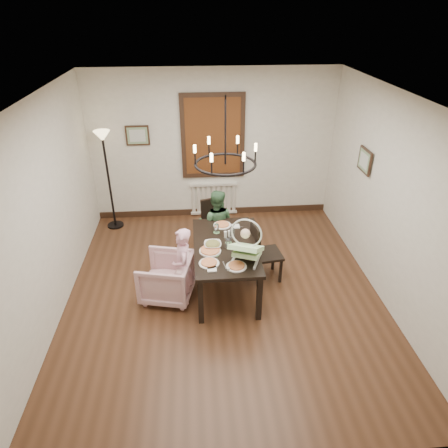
{
  "coord_description": "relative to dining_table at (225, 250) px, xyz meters",
  "views": [
    {
      "loc": [
        -0.37,
        -4.62,
        3.76
      ],
      "look_at": [
        0.02,
        0.19,
        1.05
      ],
      "focal_mm": 32.0,
      "sensor_mm": 36.0,
      "label": 1
    }
  ],
  "objects": [
    {
      "name": "room_shell",
      "position": [
        -0.03,
        0.23,
        0.75
      ],
      "size": [
        4.51,
        5.0,
        2.81
      ],
      "color": "#4C2C1A",
      "rests_on": "ground"
    },
    {
      "name": "dining_table",
      "position": [
        0.0,
        0.0,
        0.0
      ],
      "size": [
        0.9,
        1.58,
        0.74
      ],
      "rotation": [
        0.0,
        0.0,
        0.01
      ],
      "color": "black",
      "rests_on": "room_shell"
    },
    {
      "name": "chair_far",
      "position": [
        -0.06,
        1.03,
        -0.2
      ],
      "size": [
        0.5,
        0.5,
        0.9
      ],
      "primitive_type": null,
      "rotation": [
        0.0,
        0.0,
        0.31
      ],
      "color": "black",
      "rests_on": "room_shell"
    },
    {
      "name": "chair_right",
      "position": [
        0.65,
        0.19,
        -0.17
      ],
      "size": [
        0.48,
        0.48,
        0.96
      ],
      "primitive_type": null,
      "rotation": [
        0.0,
        0.0,
        1.71
      ],
      "color": "black",
      "rests_on": "room_shell"
    },
    {
      "name": "armchair",
      "position": [
        -0.85,
        -0.15,
        -0.33
      ],
      "size": [
        0.85,
        0.84,
        0.65
      ],
      "primitive_type": "imported",
      "rotation": [
        0.0,
        0.0,
        -1.8
      ],
      "color": "beige",
      "rests_on": "room_shell"
    },
    {
      "name": "elderly_woman",
      "position": [
        -0.61,
        -0.26,
        -0.18
      ],
      "size": [
        0.27,
        0.37,
        0.96
      ],
      "primitive_type": "imported",
      "rotation": [
        0.0,
        0.0,
        -1.46
      ],
      "color": "#E3A0B5",
      "rests_on": "room_shell"
    },
    {
      "name": "seated_man",
      "position": [
        -0.07,
        0.89,
        -0.17
      ],
      "size": [
        0.53,
        0.45,
        0.98
      ],
      "primitive_type": "imported",
      "rotation": [
        0.0,
        0.0,
        2.96
      ],
      "color": "#3B633F",
      "rests_on": "room_shell"
    },
    {
      "name": "baby_bouncer",
      "position": [
        0.25,
        -0.37,
        0.28
      ],
      "size": [
        0.63,
        0.73,
        0.4
      ],
      "primitive_type": null,
      "rotation": [
        0.0,
        0.0,
        -0.37
      ],
      "color": "#C0EDA4",
      "rests_on": "dining_table"
    },
    {
      "name": "salad_bowl",
      "position": [
        -0.18,
        -0.04,
        0.12
      ],
      "size": [
        0.29,
        0.29,
        0.07
      ],
      "primitive_type": "imported",
      "color": "white",
      "rests_on": "dining_table"
    },
    {
      "name": "pizza_platter",
      "position": [
        -0.22,
        -0.16,
        0.1
      ],
      "size": [
        0.3,
        0.3,
        0.04
      ],
      "primitive_type": "cylinder",
      "color": "tan",
      "rests_on": "dining_table"
    },
    {
      "name": "drinking_glass",
      "position": [
        0.03,
        -0.07,
        0.15
      ],
      "size": [
        0.07,
        0.07,
        0.14
      ],
      "primitive_type": "cylinder",
      "color": "silver",
      "rests_on": "dining_table"
    },
    {
      "name": "window_blinds",
      "position": [
        -0.03,
        2.32,
        0.95
      ],
      "size": [
        1.0,
        0.03,
        1.4
      ],
      "primitive_type": "cube",
      "color": "brown",
      "rests_on": "room_shell"
    },
    {
      "name": "radiator",
      "position": [
        -0.03,
        2.34,
        -0.3
      ],
      "size": [
        0.92,
        0.12,
        0.62
      ],
      "primitive_type": null,
      "color": "silver",
      "rests_on": "room_shell"
    },
    {
      "name": "picture_back",
      "position": [
        -1.38,
        2.33,
        1.0
      ],
      "size": [
        0.42,
        0.03,
        0.36
      ],
      "primitive_type": "cube",
      "color": "black",
      "rests_on": "room_shell"
    },
    {
      "name": "picture_right",
      "position": [
        2.18,
        0.76,
        1.0
      ],
      "size": [
        0.03,
        0.42,
        0.36
      ],
      "primitive_type": "cube",
      "rotation": [
        0.0,
        0.0,
        1.57
      ],
      "color": "black",
      "rests_on": "room_shell"
    },
    {
      "name": "floor_lamp",
      "position": [
        -1.93,
        2.01,
        0.25
      ],
      "size": [
        0.3,
        0.3,
        1.8
      ],
      "primitive_type": null,
      "color": "black",
      "rests_on": "room_shell"
    },
    {
      "name": "chandelier",
      "position": [
        0.0,
        -0.0,
        1.3
      ],
      "size": [
        0.8,
        0.8,
        0.04
      ],
      "primitive_type": "torus",
      "color": "black",
      "rests_on": "room_shell"
    }
  ]
}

